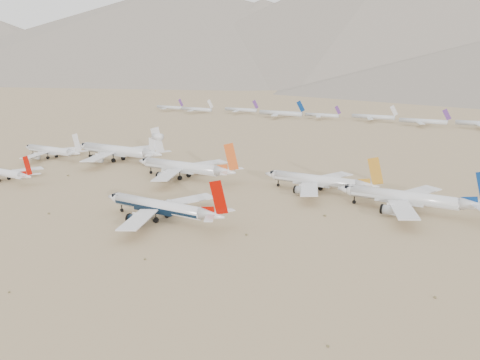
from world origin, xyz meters
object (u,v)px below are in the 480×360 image
(main_airliner, at_px, (163,207))
(second_airliner, at_px, (4,173))
(row2_navy_widebody, at_px, (409,198))
(row2_white_trijet, at_px, (120,151))

(main_airliner, height_order, second_airliner, main_airliner)
(main_airliner, relative_size, second_airliner, 1.27)
(second_airliner, height_order, row2_navy_widebody, row2_navy_widebody)
(row2_navy_widebody, bearing_deg, row2_white_trijet, 174.73)
(row2_navy_widebody, bearing_deg, main_airliner, -142.81)
(second_airliner, relative_size, row2_white_trijet, 0.64)
(row2_navy_widebody, height_order, row2_white_trijet, row2_white_trijet)
(main_airliner, relative_size, row2_navy_widebody, 0.96)
(main_airliner, xyz_separation_m, row2_white_trijet, (-82.89, 64.72, 1.34))
(second_airliner, xyz_separation_m, row2_white_trijet, (12.35, 57.87, 2.23))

